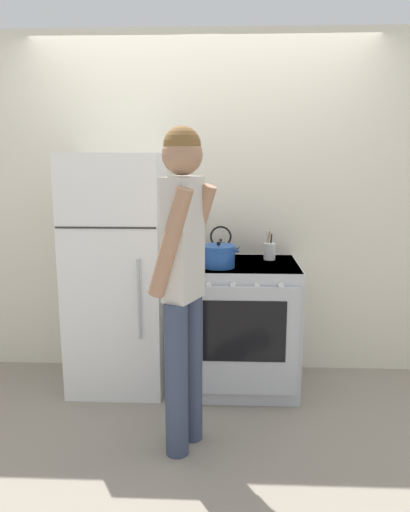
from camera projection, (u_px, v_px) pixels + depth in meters
The scene contains 8 objects.
ground_plane at pixel (203, 366), 4.01m from camera, with size 14.00×14.00×0.00m, color gray.
wall_back at pixel (203, 207), 3.79m from camera, with size 10.00×0.06×2.55m.
refrigerator at pixel (118, 273), 3.56m from camera, with size 0.66×0.66×1.68m.
stove_range at pixel (243, 325), 3.56m from camera, with size 0.77×0.69×0.92m.
dutch_oven_pot at pixel (219, 256), 3.37m from camera, with size 0.27×0.23×0.18m.
tea_kettle at pixel (221, 250), 3.62m from camera, with size 0.25×0.20×0.25m.
utensil_jar at pixel (269, 251), 3.61m from camera, with size 0.08×0.08×0.21m.
person at pixel (183, 273), 2.71m from camera, with size 0.39×0.44×1.81m.
Camera 1 is at (0.18, -3.75, 1.66)m, focal length 35.00 mm.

